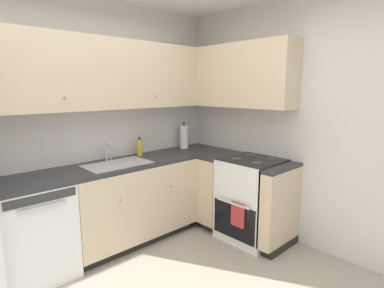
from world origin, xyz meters
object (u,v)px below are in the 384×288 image
dishwasher (34,231)px  soap_bottle (140,147)px  paper_towel_roll (184,137)px  oven_range (252,199)px

dishwasher → soap_bottle: bearing=8.2°
dishwasher → soap_bottle: 1.40m
soap_bottle → paper_towel_roll: (0.69, -0.02, 0.05)m
soap_bottle → oven_range: bearing=-53.8°
soap_bottle → paper_towel_roll: bearing=-1.7°
dishwasher → oven_range: oven_range is taller
dishwasher → soap_bottle: size_ratio=3.97×
oven_range → soap_bottle: bearing=126.2°
oven_range → soap_bottle: (-0.79, 1.07, 0.55)m
oven_range → paper_towel_roll: 1.22m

